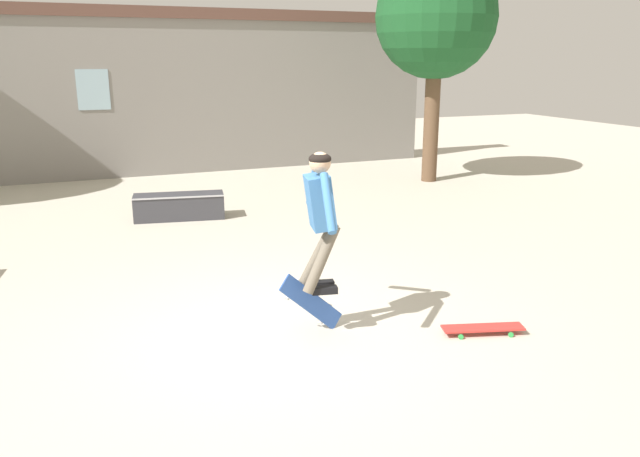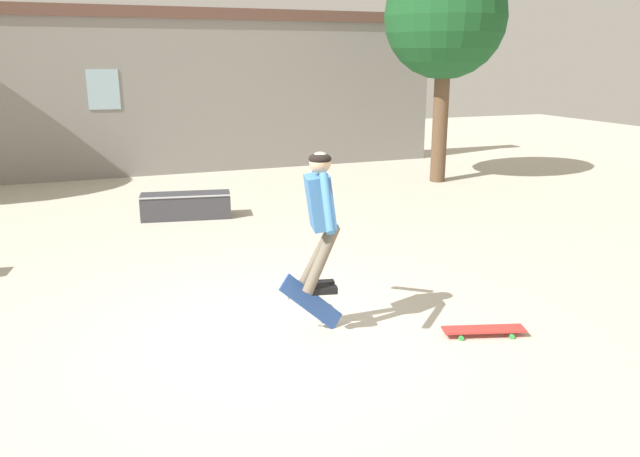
% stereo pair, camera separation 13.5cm
% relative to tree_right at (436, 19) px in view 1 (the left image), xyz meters
% --- Properties ---
extents(ground_plane, '(40.00, 40.00, 0.00)m').
position_rel_tree_right_xyz_m(ground_plane, '(-5.86, -6.57, -3.58)').
color(ground_plane, beige).
extents(building_backdrop, '(15.32, 0.52, 4.79)m').
position_rel_tree_right_xyz_m(building_backdrop, '(-5.90, 3.27, -1.57)').
color(building_backdrop, gray).
rests_on(building_backdrop, ground_plane).
extents(tree_right, '(2.65, 2.65, 4.94)m').
position_rel_tree_right_xyz_m(tree_right, '(0.00, 0.00, 0.00)').
color(tree_right, brown).
rests_on(tree_right, ground_plane).
extents(skate_ledge, '(1.62, 0.76, 0.45)m').
position_rel_tree_right_xyz_m(skate_ledge, '(-5.98, -1.37, -3.35)').
color(skate_ledge, '#38383D').
rests_on(skate_ledge, ground_plane).
extents(skater, '(0.45, 1.27, 1.42)m').
position_rel_tree_right_xyz_m(skater, '(-5.49, -6.72, -2.25)').
color(skater, teal).
extents(skateboard_flipping, '(0.73, 0.17, 0.69)m').
position_rel_tree_right_xyz_m(skateboard_flipping, '(-5.56, -6.65, -3.25)').
color(skateboard_flipping, '#2D519E').
extents(skateboard_resting, '(0.86, 0.43, 0.08)m').
position_rel_tree_right_xyz_m(skateboard_resting, '(-3.94, -7.37, -3.51)').
color(skateboard_resting, red).
rests_on(skateboard_resting, ground_plane).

